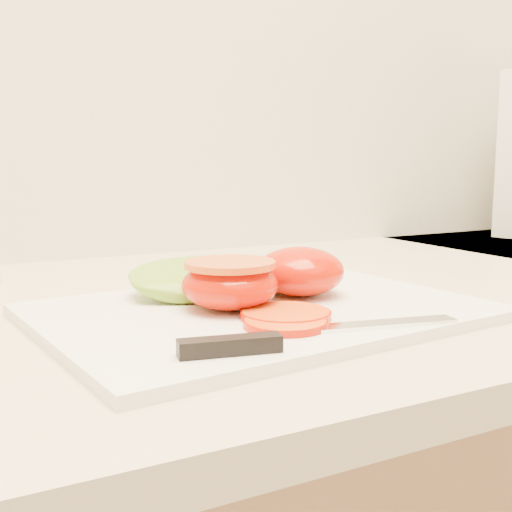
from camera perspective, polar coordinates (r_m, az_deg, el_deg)
name	(u,v)px	position (r m, az deg, el deg)	size (l,w,h in m)	color
cutting_board	(261,311)	(0.59, 0.46, -4.95)	(0.39, 0.28, 0.01)	white
tomato_half_dome	(300,271)	(0.63, 3.93, -1.36)	(0.09, 0.09, 0.05)	red
tomato_half_cut	(230,283)	(0.57, -2.33, -2.39)	(0.09, 0.09, 0.04)	red
tomato_slice_0	(286,315)	(0.54, 2.66, -5.22)	(0.07, 0.07, 0.01)	orange
tomato_slice_1	(285,323)	(0.52, 2.63, -6.01)	(0.07, 0.07, 0.01)	orange
lettuce_leaf_0	(202,279)	(0.64, -4.79, -2.02)	(0.16, 0.10, 0.03)	#86BC31
lettuce_leaf_1	(241,275)	(0.67, -1.38, -1.70)	(0.11, 0.08, 0.02)	#86BC31
knife	(290,337)	(0.47, 3.01, -7.18)	(0.24, 0.05, 0.01)	silver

